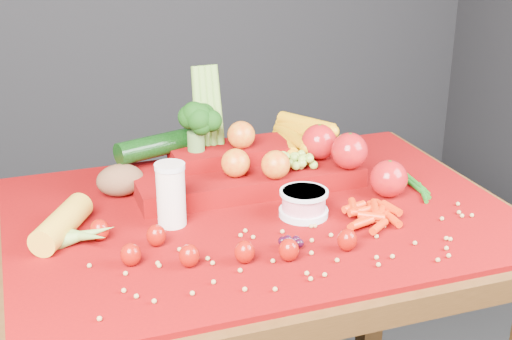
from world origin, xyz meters
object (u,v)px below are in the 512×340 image
object	(u,v)px
table	(259,255)
milk_glass	(171,192)
yogurt_bowl	(304,202)
produce_mound	(257,159)

from	to	relation	value
table	milk_glass	xyz separation A→B (m)	(-0.19, 0.00, 0.18)
yogurt_bowl	milk_glass	bearing A→B (deg)	169.30
produce_mound	table	bearing A→B (deg)	-107.75
table	yogurt_bowl	world-z (taller)	yogurt_bowl
milk_glass	yogurt_bowl	xyz separation A→B (m)	(0.27, -0.05, -0.04)
table	milk_glass	size ratio (longest dim) A/B	8.21
table	milk_glass	world-z (taller)	milk_glass
yogurt_bowl	table	bearing A→B (deg)	148.31
yogurt_bowl	produce_mound	distance (m)	0.21
table	produce_mound	xyz separation A→B (m)	(0.05, 0.15, 0.17)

